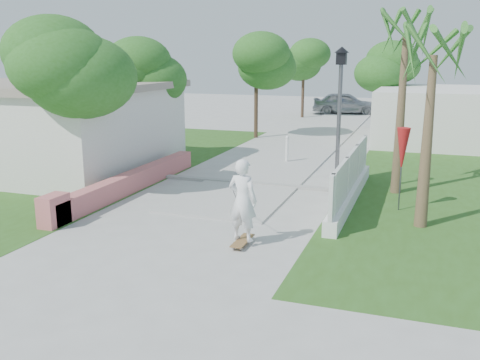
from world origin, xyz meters
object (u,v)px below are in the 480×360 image
at_px(bollard, 287,148).
at_px(patio_umbrella, 402,150).
at_px(skateboarder, 238,198).
at_px(street_lamp, 339,117).
at_px(dog, 237,209).
at_px(parked_car, 345,103).

distance_m(bollard, patio_umbrella, 7.25).
bearing_deg(skateboarder, patio_umbrella, -129.14).
bearing_deg(skateboarder, street_lamp, -102.94).
relative_size(dog, parked_car, 0.12).
bearing_deg(street_lamp, patio_umbrella, -27.76).
relative_size(bollard, dog, 1.93).
height_order(bollard, dog, bollard).
relative_size(street_lamp, dog, 7.87).
bearing_deg(dog, parked_car, 84.63).
xyz_separation_m(street_lamp, parked_car, (-3.21, 23.55, -1.63)).
xyz_separation_m(skateboarder, parked_car, (-1.54, 27.81, -0.08)).
bearing_deg(street_lamp, skateboarder, -111.36).
height_order(street_lamp, bollard, street_lamp).
distance_m(patio_umbrella, parked_car, 25.09).
xyz_separation_m(patio_umbrella, dog, (-4.03, -1.99, -1.48)).
height_order(bollard, patio_umbrella, patio_umbrella).
distance_m(skateboarder, parked_car, 27.85).
bearing_deg(patio_umbrella, street_lamp, 152.24).
bearing_deg(street_lamp, dog, -125.53).
distance_m(bollard, dog, 7.52).
bearing_deg(dog, bollard, 86.62).
xyz_separation_m(patio_umbrella, skateboarder, (-3.57, -3.26, -0.81)).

